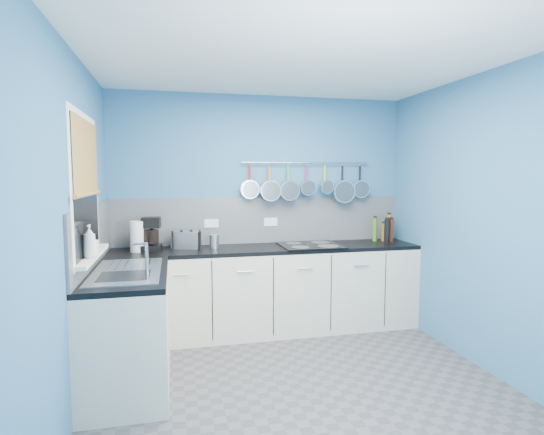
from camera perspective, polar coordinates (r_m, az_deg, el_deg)
name	(u,v)px	position (r m, az deg, el deg)	size (l,w,h in m)	color
floor	(299,385)	(3.65, 3.63, -21.23)	(3.20, 3.00, 0.02)	#47474C
ceiling	(301,56)	(3.38, 3.91, 20.53)	(3.20, 3.00, 0.02)	white
wall_back	(261,211)	(4.75, -1.46, 0.87)	(3.20, 0.02, 2.50)	teal
wall_front	(403,267)	(1.91, 16.93, -6.31)	(3.20, 0.02, 2.50)	teal
wall_left	(73,233)	(3.22, -24.86, -1.84)	(0.02, 3.00, 2.50)	teal
wall_right	(483,222)	(4.05, 26.15, -0.49)	(0.02, 3.00, 2.50)	teal
backsplash_back	(262,220)	(4.73, -1.40, -0.36)	(3.20, 0.02, 0.50)	slate
backsplash_left	(93,235)	(3.81, -22.62, -2.20)	(0.02, 1.80, 0.50)	slate
cabinet_run_back	(267,291)	(4.59, -0.65, -9.70)	(3.20, 0.60, 0.86)	beige
worktop_back	(267,249)	(4.49, -0.66, -4.15)	(3.20, 0.60, 0.04)	black
cabinet_run_left	(129,331)	(3.65, -18.41, -14.03)	(0.60, 1.20, 0.86)	beige
worktop_left	(127,274)	(3.53, -18.63, -7.11)	(0.60, 1.20, 0.04)	black
window_frame	(85,187)	(3.49, -23.48, 3.68)	(0.01, 1.00, 1.10)	white
window_glass	(86,187)	(3.49, -23.39, 3.69)	(0.01, 0.90, 1.00)	black
bamboo_blind	(86,157)	(3.49, -23.41, 7.39)	(0.01, 0.90, 0.55)	#BB9342
window_sill	(92,256)	(3.53, -22.76, -4.68)	(0.10, 0.98, 0.03)	white
sink_unit	(127,271)	(3.52, -18.64, -6.73)	(0.50, 0.95, 0.01)	silver
mixer_tap	(147,258)	(3.31, -16.25, -5.22)	(0.12, 0.08, 0.26)	silver
socket_left	(211,223)	(4.65, -8.03, -0.77)	(0.15, 0.01, 0.09)	white
socket_right	(271,222)	(4.74, -0.18, -0.59)	(0.15, 0.01, 0.09)	white
pot_rail	(306,163)	(4.80, 4.58, 7.24)	(0.02, 0.02, 1.45)	silver
soap_bottle_a	(89,241)	(3.33, -23.03, -2.93)	(0.09, 0.09, 0.24)	white
soap_bottle_b	(92,244)	(3.41, -22.79, -3.31)	(0.08, 0.08, 0.17)	white
paper_towel	(137,236)	(4.38, -17.45, -2.41)	(0.13, 0.13, 0.30)	white
coffee_maker	(151,234)	(4.40, -15.69, -2.13)	(0.19, 0.21, 0.33)	black
toaster	(186,240)	(4.47, -11.29, -2.91)	(0.27, 0.16, 0.18)	silver
canister	(214,241)	(4.44, -7.65, -3.14)	(0.10, 0.10, 0.14)	silver
hob	(311,245)	(4.57, 5.13, -3.67)	(0.63, 0.56, 0.01)	black
pan_0	(250,181)	(4.64, -2.94, 4.91)	(0.20, 0.06, 0.39)	silver
pan_1	(269,182)	(4.68, -0.37, 4.75)	(0.23, 0.12, 0.42)	silver
pan_2	(288,182)	(4.73, 2.14, 4.78)	(0.22, 0.12, 0.41)	silver
pan_3	(307,179)	(4.79, 4.60, 5.07)	(0.17, 0.10, 0.36)	silver
pan_4	(325,178)	(4.86, 6.99, 5.18)	(0.15, 0.13, 0.34)	silver
pan_5	(342,183)	(4.93, 9.31, 4.53)	(0.26, 0.10, 0.45)	silver
pan_6	(360,181)	(5.02, 11.56, 4.81)	(0.20, 0.08, 0.39)	silver
condiment_0	(389,227)	(5.09, 15.20, -1.28)	(0.06, 0.06, 0.30)	#8C5914
condiment_1	(384,232)	(5.04, 14.60, -1.89)	(0.06, 0.06, 0.20)	brown
condiment_2	(375,229)	(5.00, 13.46, -1.55)	(0.05, 0.05, 0.26)	#3F721E
condiment_3	(391,230)	(5.00, 15.50, -1.65)	(0.05, 0.05, 0.26)	#4C190C
condiment_4	(387,231)	(4.95, 14.98, -1.70)	(0.06, 0.06, 0.26)	black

